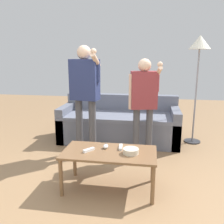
{
  "coord_description": "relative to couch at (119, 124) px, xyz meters",
  "views": [
    {
      "loc": [
        0.49,
        -2.62,
        1.51
      ],
      "look_at": [
        -0.0,
        0.4,
        0.79
      ],
      "focal_mm": 38.94,
      "sensor_mm": 36.0,
      "label": 1
    }
  ],
  "objects": [
    {
      "name": "player_left",
      "position": [
        -0.42,
        -0.73,
        0.74
      ],
      "size": [
        0.48,
        0.37,
        1.65
      ],
      "color": "#47474C",
      "rests_on": "ground"
    },
    {
      "name": "game_remote_wand_far",
      "position": [
        0.22,
        -1.56,
        0.18
      ],
      "size": [
        0.05,
        0.15,
        0.03
      ],
      "color": "white",
      "rests_on": "coffee_table"
    },
    {
      "name": "player_right",
      "position": [
        0.44,
        -0.76,
        0.63
      ],
      "size": [
        0.46,
        0.28,
        1.46
      ],
      "color": "#47474C",
      "rests_on": "ground"
    },
    {
      "name": "floor_lamp",
      "position": [
        1.3,
        0.08,
        1.3
      ],
      "size": [
        0.36,
        0.36,
        1.82
      ],
      "color": "#2D2D33",
      "rests_on": "ground"
    },
    {
      "name": "ground_plane",
      "position": [
        0.05,
        -1.57,
        -0.29
      ],
      "size": [
        12.0,
        12.0,
        0.0
      ],
      "primitive_type": "plane",
      "color": "#93704C"
    },
    {
      "name": "coffee_table",
      "position": [
        0.1,
        -1.67,
        0.11
      ],
      "size": [
        1.05,
        0.54,
        0.45
      ],
      "color": "brown",
      "rests_on": "ground"
    },
    {
      "name": "game_remote_nunchuk",
      "position": [
        0.05,
        -1.58,
        0.19
      ],
      "size": [
        0.06,
        0.09,
        0.05
      ],
      "color": "white",
      "rests_on": "coffee_table"
    },
    {
      "name": "snack_bowl",
      "position": [
        0.35,
        -1.7,
        0.19
      ],
      "size": [
        0.17,
        0.17,
        0.06
      ],
      "primitive_type": "cylinder",
      "color": "beige",
      "rests_on": "coffee_table"
    },
    {
      "name": "couch",
      "position": [
        0.0,
        0.0,
        0.0
      ],
      "size": [
        2.07,
        0.87,
        0.79
      ],
      "color": "slate",
      "rests_on": "ground"
    },
    {
      "name": "game_remote_wand_near",
      "position": [
        -0.13,
        -1.7,
        0.18
      ],
      "size": [
        0.12,
        0.14,
        0.03
      ],
      "color": "white",
      "rests_on": "coffee_table"
    }
  ]
}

